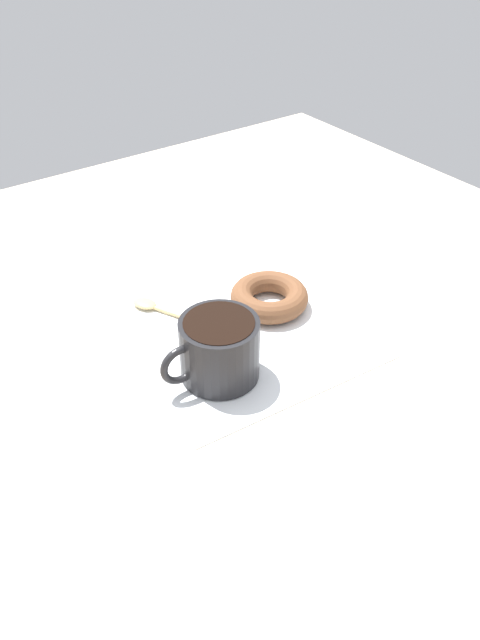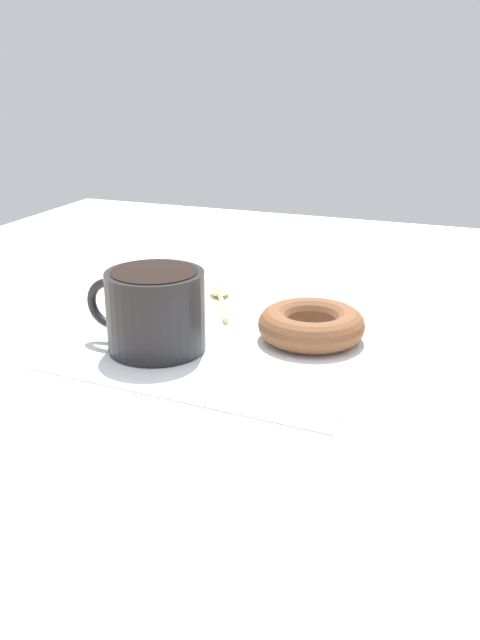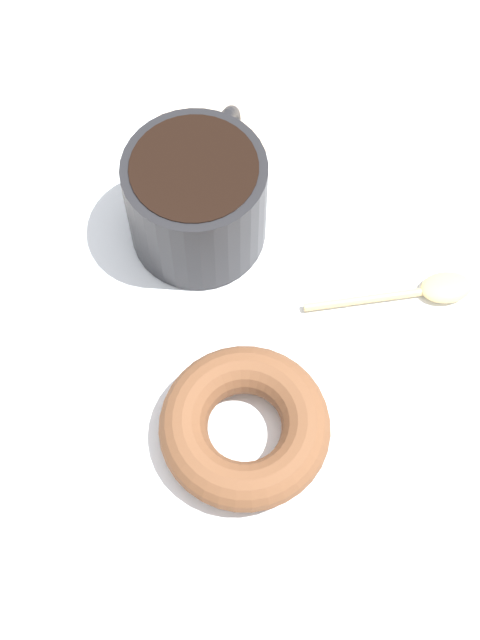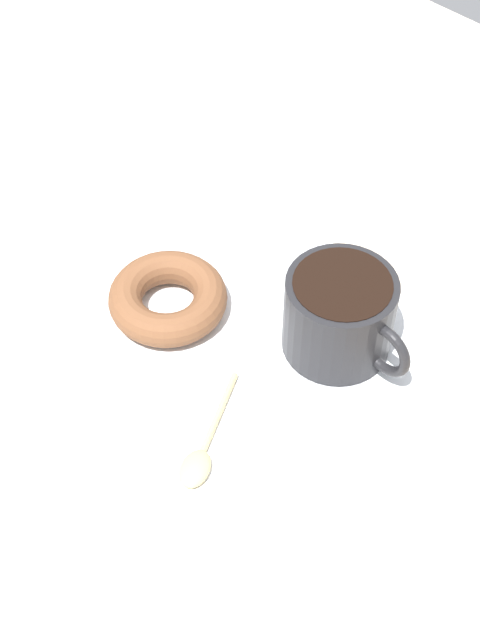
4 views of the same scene
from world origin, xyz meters
TOP-DOWN VIEW (x-y plane):
  - ground_plane at (0.00, 0.00)cm, footprint 120.00×120.00cm
  - napkin at (-2.66, -1.93)cm, footprint 31.25×31.25cm
  - coffee_cup at (-9.54, -7.17)cm, footprint 12.63×9.56cm
  - donut at (4.10, 0.55)cm, footprint 10.83×10.83cm
  - spoon at (-9.44, 9.31)cm, footprint 6.53×11.18cm

SIDE VIEW (x-z plane):
  - ground_plane at x=0.00cm, z-range -2.00..0.00cm
  - napkin at x=-2.66cm, z-range 0.00..0.30cm
  - spoon at x=-9.44cm, z-range 0.25..1.15cm
  - donut at x=4.10cm, z-range 0.30..3.40cm
  - coffee_cup at x=-9.54cm, z-range 0.45..8.32cm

